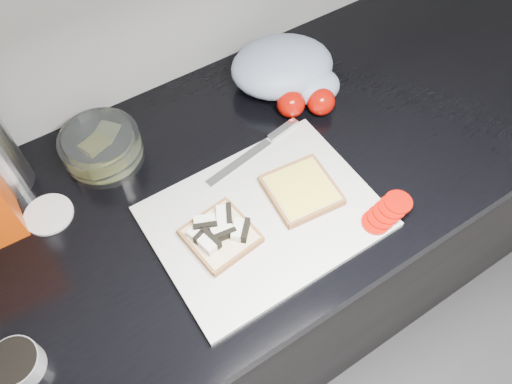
% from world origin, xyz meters
% --- Properties ---
extents(base_cabinet, '(3.50, 0.60, 0.86)m').
position_xyz_m(base_cabinet, '(0.00, 1.20, 0.43)').
color(base_cabinet, black).
rests_on(base_cabinet, ground).
extents(countertop, '(3.50, 0.64, 0.04)m').
position_xyz_m(countertop, '(0.00, 1.20, 0.88)').
color(countertop, black).
rests_on(countertop, base_cabinet).
extents(cutting_board, '(0.40, 0.30, 0.01)m').
position_xyz_m(cutting_board, '(0.10, 1.08, 0.91)').
color(cutting_board, silver).
rests_on(cutting_board, countertop).
extents(bread_left, '(0.13, 0.13, 0.03)m').
position_xyz_m(bread_left, '(0.01, 1.09, 0.92)').
color(bread_left, beige).
rests_on(bread_left, cutting_board).
extents(bread_right, '(0.14, 0.14, 0.02)m').
position_xyz_m(bread_right, '(0.18, 1.09, 0.92)').
color(bread_right, beige).
rests_on(bread_right, cutting_board).
extents(tomato_slices, '(0.11, 0.07, 0.02)m').
position_xyz_m(tomato_slices, '(0.28, 0.97, 0.92)').
color(tomato_slices, '#A70C03').
rests_on(tomato_slices, cutting_board).
extents(knife, '(0.23, 0.05, 0.01)m').
position_xyz_m(knife, '(0.19, 1.22, 0.92)').
color(knife, '#B6B6BA').
rests_on(knife, cutting_board).
extents(seed_tub, '(0.08, 0.08, 0.04)m').
position_xyz_m(seed_tub, '(-0.36, 1.07, 0.92)').
color(seed_tub, gray).
rests_on(seed_tub, countertop).
extents(tub_lid, '(0.12, 0.12, 0.01)m').
position_xyz_m(tub_lid, '(-0.23, 1.31, 0.90)').
color(tub_lid, white).
rests_on(tub_lid, countertop).
extents(glass_bowl, '(0.15, 0.15, 0.06)m').
position_xyz_m(glass_bowl, '(-0.09, 1.38, 0.93)').
color(glass_bowl, silver).
rests_on(glass_bowl, countertop).
extents(grocery_bag, '(0.27, 0.25, 0.10)m').
position_xyz_m(grocery_bag, '(0.33, 1.35, 0.95)').
color(grocery_bag, '#9AA8BD').
rests_on(grocery_bag, countertop).
extents(whole_tomatoes, '(0.12, 0.09, 0.06)m').
position_xyz_m(whole_tomatoes, '(0.32, 1.26, 0.93)').
color(whole_tomatoes, '#A70C03').
rests_on(whole_tomatoes, countertop).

